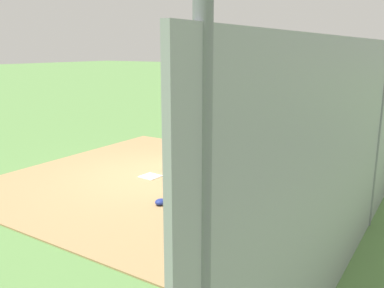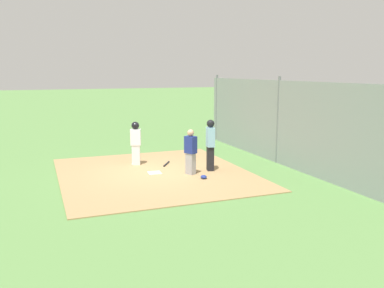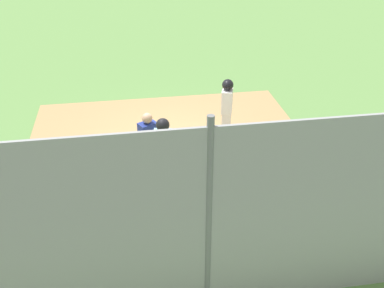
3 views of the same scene
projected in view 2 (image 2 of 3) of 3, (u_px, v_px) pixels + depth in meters
name	position (u px, v px, depth m)	size (l,w,h in m)	color
ground_plane	(155.00, 174.00, 14.25)	(140.00, 140.00, 0.00)	#5B8947
dirt_infield	(155.00, 173.00, 14.25)	(7.20, 6.40, 0.03)	#A88456
home_plate	(155.00, 173.00, 14.24)	(0.44, 0.44, 0.02)	white
catcher	(191.00, 151.00, 13.96)	(0.46, 0.40, 1.56)	#9E9EA3
umpire	(210.00, 144.00, 14.46)	(0.43, 0.33, 1.83)	black
runner	(136.00, 140.00, 15.37)	(0.36, 0.44, 1.65)	silver
baseball_bat	(166.00, 164.00, 15.52)	(0.06, 0.06, 0.77)	black
catcher_mask	(204.00, 177.00, 13.49)	(0.24, 0.20, 0.12)	navy
baseball	(132.00, 164.00, 15.43)	(0.07, 0.07, 0.07)	white
backstop_fence	(278.00, 122.00, 15.72)	(12.00, 0.10, 3.35)	#93999E
parking_lot	(380.00, 153.00, 17.87)	(18.00, 5.20, 0.04)	#424247
parked_car_green	(300.00, 124.00, 22.79)	(4.25, 1.97, 1.28)	#235B38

